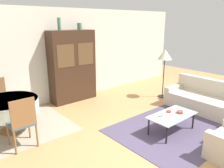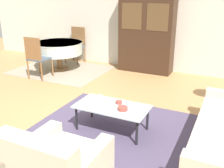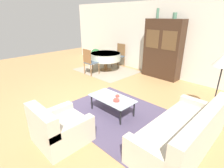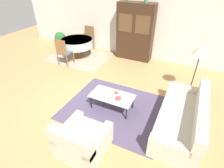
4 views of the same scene
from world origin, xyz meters
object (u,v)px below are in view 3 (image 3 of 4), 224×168
(dining_chair_near, at_px, (90,61))
(bowl_small, at_px, (117,96))
(armchair, at_px, (59,128))
(vase_tall, at_px, (158,13))
(bowl, at_px, (116,100))
(coffee_table, at_px, (112,99))
(floor_lamp, at_px, (224,62))
(cup, at_px, (107,92))
(display_cabinet, at_px, (163,49))
(vase_short, at_px, (175,16))
(couch, at_px, (184,133))
(potted_plant, at_px, (96,54))
(dining_table, at_px, (106,57))
(dining_chair_far, at_px, (119,54))

(dining_chair_near, relative_size, bowl_small, 9.88)
(armchair, height_order, vase_tall, vase_tall)
(dining_chair_near, bearing_deg, armchair, -46.61)
(bowl, distance_m, bowl_small, 0.23)
(coffee_table, relative_size, floor_lamp, 0.72)
(dining_chair_near, distance_m, floor_lamp, 4.45)
(dining_chair_near, relative_size, cup, 10.08)
(armchair, relative_size, cup, 8.90)
(coffee_table, bearing_deg, display_cabinet, 99.96)
(display_cabinet, height_order, vase_short, vase_short)
(couch, distance_m, cup, 1.96)
(dining_chair_near, relative_size, potted_plant, 1.60)
(display_cabinet, distance_m, vase_short, 1.18)
(coffee_table, relative_size, bowl, 7.55)
(floor_lamp, relative_size, bowl_small, 14.89)
(couch, distance_m, coffee_table, 1.72)
(bowl, distance_m, vase_tall, 3.84)
(dining_table, bearing_deg, bowl_small, -38.51)
(armchair, distance_m, dining_chair_far, 5.27)
(dining_table, bearing_deg, bowl, -39.39)
(bowl, height_order, vase_short, vase_short)
(floor_lamp, xyz_separation_m, cup, (-1.98, -1.49, -0.85))
(armchair, distance_m, vase_tall, 5.04)
(vase_tall, height_order, potted_plant, vase_tall)
(dining_chair_near, xyz_separation_m, bowl, (2.84, -1.48, -0.14))
(display_cabinet, distance_m, dining_table, 2.31)
(bowl_small, bearing_deg, dining_chair_far, 132.02)
(display_cabinet, relative_size, cup, 21.05)
(armchair, distance_m, bowl_small, 1.54)
(dining_table, distance_m, vase_tall, 2.57)
(bowl_small, distance_m, vase_short, 3.50)
(floor_lamp, relative_size, vase_short, 7.79)
(vase_tall, bearing_deg, dining_table, -153.60)
(bowl, bearing_deg, display_cabinet, 103.15)
(dining_chair_near, distance_m, vase_tall, 2.97)
(dining_chair_near, distance_m, bowl, 3.21)
(dining_table, bearing_deg, cup, -42.53)
(coffee_table, distance_m, bowl_small, 0.15)
(cup, relative_size, potted_plant, 0.16)
(dining_chair_near, height_order, dining_chair_far, same)
(display_cabinet, bearing_deg, vase_short, 0.18)
(dining_chair_far, distance_m, vase_tall, 2.43)
(vase_short, bearing_deg, floor_lamp, -38.51)
(armchair, xyz_separation_m, cup, (-0.28, 1.48, 0.17))
(cup, bearing_deg, armchair, -79.40)
(bowl, relative_size, bowl_small, 1.43)
(couch, height_order, bowl_small, couch)
(vase_tall, height_order, vase_short, vase_tall)
(dining_chair_far, bearing_deg, display_cabinet, -179.41)
(couch, relative_size, coffee_table, 1.93)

